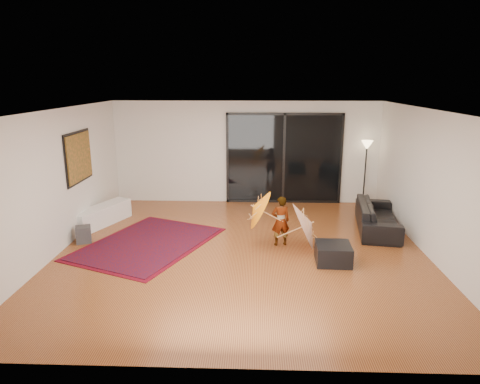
{
  "coord_description": "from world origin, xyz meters",
  "views": [
    {
      "loc": [
        0.25,
        -7.73,
        3.23
      ],
      "look_at": [
        -0.05,
        0.33,
        1.1
      ],
      "focal_mm": 32.0,
      "sensor_mm": 36.0,
      "label": 1
    }
  ],
  "objects_px": {
    "sofa": "(377,217)",
    "child": "(281,221)",
    "ottoman": "(333,254)",
    "media_console": "(102,215)"
  },
  "relations": [
    {
      "from": "sofa",
      "to": "child",
      "type": "xyz_separation_m",
      "value": [
        -2.19,
        -0.99,
        0.2
      ]
    },
    {
      "from": "sofa",
      "to": "ottoman",
      "type": "bearing_deg",
      "value": 153.92
    },
    {
      "from": "sofa",
      "to": "ottoman",
      "type": "height_order",
      "value": "sofa"
    },
    {
      "from": "media_console",
      "to": "ottoman",
      "type": "height_order",
      "value": "media_console"
    },
    {
      "from": "ottoman",
      "to": "child",
      "type": "relative_size",
      "value": 0.61
    },
    {
      "from": "ottoman",
      "to": "media_console",
      "type": "bearing_deg",
      "value": 158.47
    },
    {
      "from": "media_console",
      "to": "sofa",
      "type": "height_order",
      "value": "sofa"
    },
    {
      "from": "media_console",
      "to": "child",
      "type": "relative_size",
      "value": 1.57
    },
    {
      "from": "ottoman",
      "to": "sofa",
      "type": "bearing_deg",
      "value": 54.95
    },
    {
      "from": "child",
      "to": "ottoman",
      "type": "bearing_deg",
      "value": 124.72
    }
  ]
}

